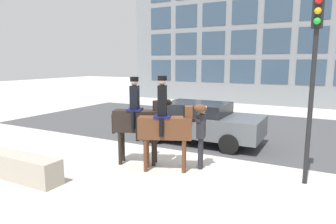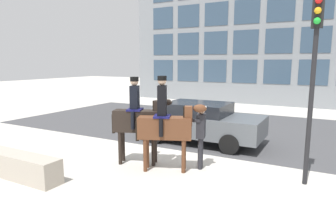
{
  "view_description": "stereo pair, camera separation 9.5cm",
  "coord_description": "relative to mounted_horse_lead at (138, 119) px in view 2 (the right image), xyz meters",
  "views": [
    {
      "loc": [
        4.17,
        -8.2,
        2.92
      ],
      "look_at": [
        0.24,
        -0.75,
        1.51
      ],
      "focal_mm": 32.0,
      "sensor_mm": 36.0,
      "label": 1
    },
    {
      "loc": [
        4.25,
        -8.15,
        2.92
      ],
      "look_at": [
        0.24,
        -0.75,
        1.51
      ],
      "focal_mm": 32.0,
      "sensor_mm": 36.0,
      "label": 2
    }
  ],
  "objects": [
    {
      "name": "mounted_horse_companion",
      "position": [
        0.97,
        -0.12,
        -0.04
      ],
      "size": [
        1.8,
        1.0,
        2.56
      ],
      "rotation": [
        0.0,
        0.0,
        0.4
      ],
      "color": "#59331E",
      "rests_on": "ground_plane"
    },
    {
      "name": "road_surface",
      "position": [
        0.49,
        5.94,
        -1.32
      ],
      "size": [
        19.69,
        8.5,
        0.01
      ],
      "color": "#444447",
      "rests_on": "ground_plane"
    },
    {
      "name": "pedestrian_bystander",
      "position": [
        1.72,
        0.46,
        -0.3
      ],
      "size": [
        0.8,
        0.6,
        1.73
      ],
      "rotation": [
        0.0,
        0.0,
        -2.88
      ],
      "color": "#232328",
      "rests_on": "ground_plane"
    },
    {
      "name": "mounted_horse_lead",
      "position": [
        0.0,
        0.0,
        0.0
      ],
      "size": [
        1.68,
        0.9,
        2.51
      ],
      "rotation": [
        0.0,
        0.0,
        0.37
      ],
      "color": "black",
      "rests_on": "ground_plane"
    },
    {
      "name": "street_car_near_lane",
      "position": [
        0.65,
        3.0,
        -0.54
      ],
      "size": [
        4.48,
        2.02,
        1.46
      ],
      "color": "#51565B",
      "rests_on": "ground_plane"
    },
    {
      "name": "traffic_light",
      "position": [
        4.38,
        0.65,
        1.59
      ],
      "size": [
        0.24,
        0.29,
        4.38
      ],
      "color": "black",
      "rests_on": "ground_plane"
    },
    {
      "name": "ground_plane",
      "position": [
        0.49,
        1.19,
        -1.32
      ],
      "size": [
        80.0,
        80.0,
        0.0
      ],
      "primitive_type": "plane",
      "color": "beige"
    },
    {
      "name": "planter_ledge",
      "position": [
        -2.18,
        -2.39,
        -1.01
      ],
      "size": [
        2.84,
        0.56,
        0.63
      ],
      "color": "#ADA393",
      "rests_on": "ground_plane"
    }
  ]
}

